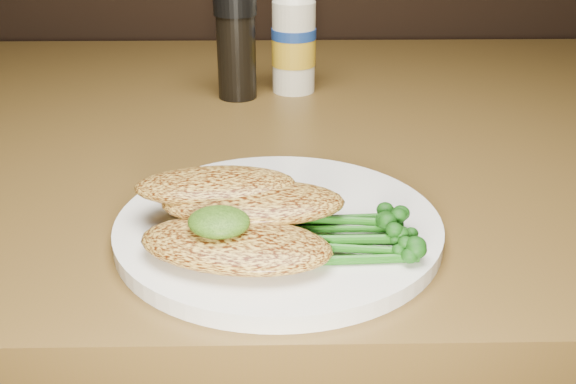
{
  "coord_description": "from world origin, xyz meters",
  "views": [
    {
      "loc": [
        -0.01,
        0.32,
        1.01
      ],
      "look_at": [
        -0.0,
        0.78,
        0.79
      ],
      "focal_mm": 41.93,
      "sensor_mm": 36.0,
      "label": 1
    }
  ],
  "objects_px": {
    "plate": "(278,227)",
    "pepper_grinder": "(236,47)",
    "dining_table": "(287,377)",
    "mayo_bottle": "(294,29)"
  },
  "relations": [
    {
      "from": "plate",
      "to": "pepper_grinder",
      "type": "xyz_separation_m",
      "value": [
        -0.05,
        0.35,
        0.06
      ]
    },
    {
      "from": "dining_table",
      "to": "plate",
      "type": "distance_m",
      "value": 0.46
    },
    {
      "from": "dining_table",
      "to": "plate",
      "type": "xyz_separation_m",
      "value": [
        -0.01,
        -0.26,
        0.38
      ]
    },
    {
      "from": "plate",
      "to": "dining_table",
      "type": "bearing_deg",
      "value": 87.53
    },
    {
      "from": "plate",
      "to": "pepper_grinder",
      "type": "relative_size",
      "value": 2.01
    },
    {
      "from": "dining_table",
      "to": "plate",
      "type": "bearing_deg",
      "value": -92.47
    },
    {
      "from": "dining_table",
      "to": "mayo_bottle",
      "type": "distance_m",
      "value": 0.47
    },
    {
      "from": "dining_table",
      "to": "mayo_bottle",
      "type": "height_order",
      "value": "mayo_bottle"
    },
    {
      "from": "pepper_grinder",
      "to": "dining_table",
      "type": "bearing_deg",
      "value": -56.21
    },
    {
      "from": "dining_table",
      "to": "plate",
      "type": "height_order",
      "value": "plate"
    }
  ]
}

